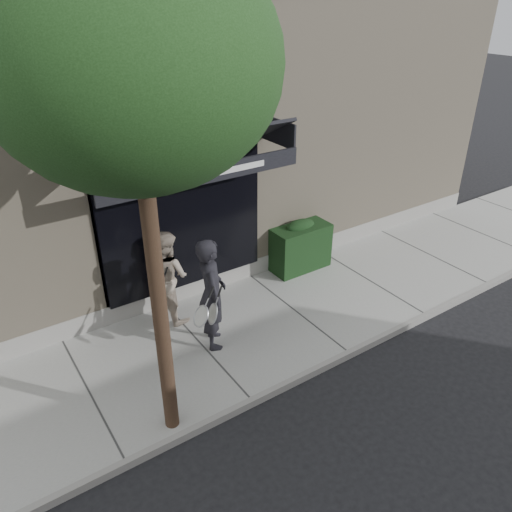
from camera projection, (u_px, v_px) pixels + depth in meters
ground at (293, 314)px, 9.75m from camera, size 80.00×80.00×0.00m
sidewalk at (293, 312)px, 9.72m from camera, size 20.00×3.00×0.12m
curb at (348, 354)px, 8.58m from camera, size 20.00×0.10×0.14m
building_facade at (171, 122)px, 12.03m from camera, size 14.30×8.04×5.64m
hedge at (299, 245)px, 10.88m from camera, size 1.30×0.70×1.14m
street_tree at (132, 66)px, 4.84m from camera, size 3.00×3.00×6.28m
pedestrian_front at (212, 294)px, 8.31m from camera, size 0.88×0.97×2.02m
pedestrian_back at (167, 276)px, 9.05m from camera, size 0.94×1.05×1.78m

